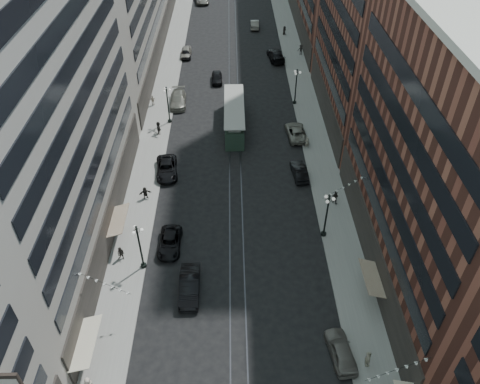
{
  "coord_description": "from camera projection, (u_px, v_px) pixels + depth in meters",
  "views": [
    {
      "loc": [
        -0.31,
        -2.74,
        35.43
      ],
      "look_at": [
        0.4,
        33.44,
        5.0
      ],
      "focal_mm": 35.0,
      "sensor_mm": 36.0,
      "label": 1
    }
  ],
  "objects": [
    {
      "name": "ground",
      "position": [
        234.0,
        105.0,
        70.81
      ],
      "size": [
        220.0,
        220.0,
        0.0
      ],
      "primitive_type": "plane",
      "color": "black",
      "rests_on": "ground"
    },
    {
      "name": "sidewalk_west",
      "position": [
        168.0,
        75.0,
        78.25
      ],
      "size": [
        4.0,
        180.0,
        0.15
      ],
      "primitive_type": "cube",
      "color": "gray",
      "rests_on": "ground"
    },
    {
      "name": "sidewalk_east",
      "position": [
        299.0,
        74.0,
        78.58
      ],
      "size": [
        4.0,
        180.0,
        0.15
      ],
      "primitive_type": "cube",
      "color": "gray",
      "rests_on": "ground"
    },
    {
      "name": "rail_west",
      "position": [
        229.0,
        75.0,
        78.45
      ],
      "size": [
        0.12,
        180.0,
        0.02
      ],
      "primitive_type": "cube",
      "color": "#2D2D33",
      "rests_on": "ground"
    },
    {
      "name": "rail_east",
      "position": [
        237.0,
        75.0,
        78.47
      ],
      "size": [
        0.12,
        180.0,
        0.02
      ],
      "primitive_type": "cube",
      "color": "#2D2D33",
      "rests_on": "ground"
    },
    {
      "name": "building_west_mid",
      "position": [
        42.0,
        119.0,
        40.89
      ],
      "size": [
        8.0,
        36.0,
        28.0
      ],
      "primitive_type": "cube",
      "color": "gray",
      "rests_on": "ground"
    },
    {
      "name": "building_east_mid",
      "position": [
        441.0,
        167.0,
        38.86
      ],
      "size": [
        8.0,
        30.0,
        24.0
      ],
      "primitive_type": "cube",
      "color": "brown",
      "rests_on": "ground"
    },
    {
      "name": "lamppost_sw_far",
      "position": [
        140.0,
        246.0,
        44.2
      ],
      "size": [
        1.03,
        1.14,
        5.52
      ],
      "color": "black",
      "rests_on": "sidewalk_west"
    },
    {
      "name": "lamppost_sw_mid",
      "position": [
        168.0,
        103.0,
        64.86
      ],
      "size": [
        1.03,
        1.14,
        5.52
      ],
      "color": "black",
      "rests_on": "sidewalk_west"
    },
    {
      "name": "lamppost_se_far",
      "position": [
        327.0,
        214.0,
        47.53
      ],
      "size": [
        1.03,
        1.14,
        5.52
      ],
      "color": "black",
      "rests_on": "sidewalk_east"
    },
    {
      "name": "lamppost_se_mid",
      "position": [
        296.0,
        85.0,
        68.96
      ],
      "size": [
        1.03,
        1.14,
        5.52
      ],
      "color": "black",
      "rests_on": "sidewalk_east"
    },
    {
      "name": "streetcar",
      "position": [
        234.0,
        117.0,
        65.01
      ],
      "size": [
        2.73,
        12.34,
        3.41
      ],
      "color": "#273D2F",
      "rests_on": "ground"
    },
    {
      "name": "car_2",
      "position": [
        170.0,
        242.0,
        47.86
      ],
      "size": [
        2.29,
        4.87,
        1.34
      ],
      "primitive_type": "imported",
      "rotation": [
        0.0,
        0.0,
        -0.01
      ],
      "color": "black",
      "rests_on": "ground"
    },
    {
      "name": "car_4",
      "position": [
        341.0,
        351.0,
        38.33
      ],
      "size": [
        2.37,
        4.74,
        1.55
      ],
      "primitive_type": "imported",
      "rotation": [
        0.0,
        0.0,
        3.26
      ],
      "color": "#65615A",
      "rests_on": "ground"
    },
    {
      "name": "car_5",
      "position": [
        189.0,
        286.0,
        43.35
      ],
      "size": [
        1.87,
        5.19,
        1.7
      ],
      "primitive_type": "imported",
      "rotation": [
        0.0,
        0.0,
        0.01
      ],
      "color": "black",
      "rests_on": "ground"
    },
    {
      "name": "pedestrian_2",
      "position": [
        121.0,
        254.0,
        46.34
      ],
      "size": [
        0.83,
        0.59,
        1.55
      ],
      "primitive_type": "imported",
      "rotation": [
        0.0,
        0.0,
        -0.26
      ],
      "color": "black",
      "rests_on": "sidewalk_west"
    },
    {
      "name": "pedestrian_4",
      "position": [
        368.0,
        359.0,
        37.48
      ],
      "size": [
        0.58,
        1.09,
        1.79
      ],
      "primitive_type": "imported",
      "rotation": [
        0.0,
        0.0,
        1.48
      ],
      "color": "#BFB89F",
      "rests_on": "sidewalk_east"
    },
    {
      "name": "car_7",
      "position": [
        167.0,
        168.0,
        57.32
      ],
      "size": [
        3.08,
        5.67,
        1.51
      ],
      "primitive_type": "imported",
      "rotation": [
        0.0,
        0.0,
        0.11
      ],
      "color": "black",
      "rests_on": "ground"
    },
    {
      "name": "car_8",
      "position": [
        178.0,
        99.0,
        70.33
      ],
      "size": [
        2.57,
        5.83,
        1.66
      ],
      "primitive_type": "imported",
      "rotation": [
        0.0,
        0.0,
        0.04
      ],
      "color": "slate",
      "rests_on": "ground"
    },
    {
      "name": "car_9",
      "position": [
        186.0,
        53.0,
        83.49
      ],
      "size": [
        1.91,
        4.37,
        1.47
      ],
      "primitive_type": "imported",
      "rotation": [
        0.0,
        0.0,
        0.04
      ],
      "color": "black",
      "rests_on": "ground"
    },
    {
      "name": "car_10",
      "position": [
        299.0,
        171.0,
        56.92
      ],
      "size": [
        1.96,
        4.52,
        1.45
      ],
      "primitive_type": "imported",
      "rotation": [
        0.0,
        0.0,
        3.24
      ],
      "color": "black",
      "rests_on": "ground"
    },
    {
      "name": "car_11",
      "position": [
        296.0,
        132.0,
        63.62
      ],
      "size": [
        2.92,
        5.57,
        1.5
      ],
      "primitive_type": "imported",
      "rotation": [
        0.0,
        0.0,
        3.23
      ],
      "color": "gray",
      "rests_on": "ground"
    },
    {
      "name": "car_12",
      "position": [
        276.0,
        55.0,
        82.5
      ],
      "size": [
        3.19,
        6.24,
        1.73
      ],
      "primitive_type": "imported",
      "rotation": [
        0.0,
        0.0,
        3.27
      ],
      "color": "black",
      "rests_on": "ground"
    },
    {
      "name": "car_13",
      "position": [
        217.0,
        78.0,
        76.07
      ],
      "size": [
        1.84,
        4.27,
        1.44
      ],
      "primitive_type": "imported",
      "rotation": [
        0.0,
        0.0,
        0.03
      ],
      "color": "black",
      "rests_on": "ground"
    },
    {
      "name": "car_14",
      "position": [
        255.0,
        24.0,
        94.03
      ],
      "size": [
        1.73,
        4.67,
        1.53
      ],
      "primitive_type": "imported",
      "rotation": [
        0.0,
        0.0,
        3.12
      ],
      "color": "slate",
      "rests_on": "ground"
    },
    {
      "name": "pedestrian_5",
      "position": [
        145.0,
        193.0,
        53.5
      ],
      "size": [
        1.47,
        0.8,
        1.53
      ],
      "primitive_type": "imported",
      "rotation": [
        0.0,
        0.0,
        0.3
      ],
      "color": "black",
      "rests_on": "sidewalk_west"
    },
    {
      "name": "pedestrian_6",
      "position": [
        153.0,
        100.0,
        69.93
      ],
      "size": [
        1.01,
        0.72,
        1.56
      ],
      "primitive_type": "imported",
      "rotation": [
        0.0,
        0.0,
        3.51
      ],
      "color": "beige",
      "rests_on": "sidewalk_west"
    },
    {
      "name": "pedestrian_7",
      "position": [
        335.0,
        197.0,
        52.84
      ],
      "size": [
        0.92,
        0.86,
        1.68
      ],
      "primitive_type": "imported",
      "rotation": [
        0.0,
        0.0,
        2.47
      ],
      "color": "black",
      "rests_on": "sidewalk_east"
    },
    {
      "name": "pedestrian_8",
      "position": [
        307.0,
        142.0,
        61.35
      ],
      "size": [
        0.68,
        0.59,
        1.57
      ],
      "primitive_type": "imported",
      "rotation": [
        0.0,
        0.0,
        3.6
      ],
      "color": "#9D9682",
      "rests_on": "sidewalk_east"
    },
    {
      "name": "pedestrian_9",
      "position": [
        301.0,
        50.0,
        83.7
      ],
      "size": [
        1.3,
        0.82,
        1.87
      ],
      "primitive_type": "imported",
      "rotation": [
        0.0,
        0.0,
        -0.28
      ],
      "color": "black",
      "rests_on": "sidewalk_east"
    },
    {
      "name": "car_extra_0",
      "position": [
        186.0,
        52.0,
        83.58
      ],
      "size": [
        1.87,
        4.51,
        1.53
      ],
      "primitive_type": "imported",
      "rotation": [
        0.0,
        0.0,
        -0.01
      ],
      "color": "gray",
      "rests_on": "ground"
    },
    {
      "name": "pedestrian_extra_0",
      "position": [
        159.0,
        128.0,
        63.87
      ],
      "size": [
        0.82,
        1.73,
        1.8
      ],
      "primitive_type": "imported",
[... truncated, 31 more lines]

